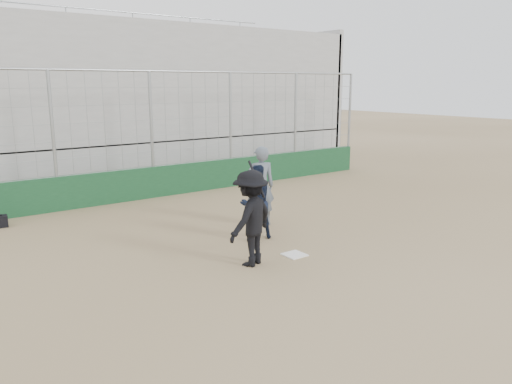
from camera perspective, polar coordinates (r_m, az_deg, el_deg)
ground at (r=10.86m, az=4.41°, el=-7.22°), size 90.00×90.00×0.00m
home_plate at (r=10.86m, az=4.41°, el=-7.16°), size 0.44×0.44×0.02m
backstop at (r=16.41m, az=-11.66°, el=2.71°), size 18.10×0.25×4.04m
bleachers at (r=20.81m, az=-17.73°, el=9.82°), size 20.25×6.70×6.98m
batter_at_plate at (r=10.02m, az=-0.60°, el=-2.99°), size 1.44×1.14×2.08m
catcher_crouched at (r=11.68m, az=-0.01°, el=-2.69°), size 0.89×0.71×1.20m
umpire at (r=12.87m, az=0.51°, el=0.23°), size 0.87×0.71×1.86m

